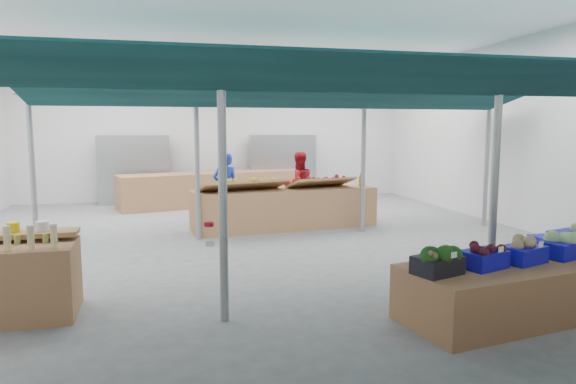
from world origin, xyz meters
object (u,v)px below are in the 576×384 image
vendor_right (299,185)px  veg_counter (532,287)px  fruit_counter (285,208)px  crate_stack (550,258)px  vendor_left (226,187)px

vendor_right → veg_counter: bearing=91.8°
vendor_right → fruit_counter: bearing=54.6°
veg_counter → crate_stack: (1.24, 1.14, 0.00)m
veg_counter → crate_stack: 1.68m
fruit_counter → vendor_left: (-1.20, 1.10, 0.38)m
crate_stack → vendor_left: size_ratio=0.40×
veg_counter → vendor_right: (-1.06, 7.02, 0.50)m
vendor_left → vendor_right: bearing=173.2°
veg_counter → vendor_right: size_ratio=2.01×
vendor_left → crate_stack: bearing=118.1°
veg_counter → fruit_counter: 6.15m
veg_counter → vendor_right: 7.11m
veg_counter → crate_stack: size_ratio=5.07×
veg_counter → vendor_left: 7.59m
crate_stack → vendor_right: vendor_right is taller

